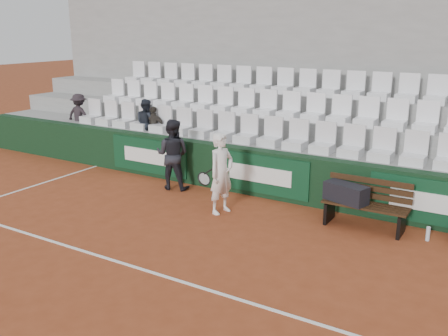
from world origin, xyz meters
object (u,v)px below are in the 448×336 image
at_px(bench_left, 364,216).
at_px(spectator_c, 146,105).
at_px(spectator_a, 78,99).
at_px(ball_kid, 172,154).
at_px(sports_bag_left, 346,193).
at_px(water_bottle_near, 328,209).
at_px(water_bottle_far, 428,234).
at_px(tennis_player, 221,173).
at_px(spectator_b, 154,109).

bearing_deg(bench_left, spectator_c, 168.77).
bearing_deg(spectator_c, spectator_a, 23.11).
bearing_deg(ball_kid, sports_bag_left, 162.59).
bearing_deg(water_bottle_near, water_bottle_far, -9.57).
distance_m(sports_bag_left, tennis_player, 2.35).
height_order(spectator_a, spectator_c, spectator_c).
bearing_deg(spectator_c, water_bottle_far, -166.38).
xyz_separation_m(water_bottle_near, spectator_c, (-5.17, 0.86, 1.50)).
bearing_deg(water_bottle_far, sports_bag_left, -178.07).
distance_m(bench_left, ball_kid, 4.37).
bearing_deg(spectator_c, spectator_b, -156.89).
distance_m(water_bottle_near, spectator_c, 5.45).
bearing_deg(bench_left, water_bottle_far, 0.23).
xyz_separation_m(bench_left, spectator_b, (-5.71, 1.18, 1.30)).
relative_size(bench_left, ball_kid, 0.95).
distance_m(tennis_player, spectator_a, 6.06).
relative_size(spectator_a, spectator_b, 1.14).
xyz_separation_m(tennis_player, spectator_c, (-3.33, 1.82, 0.82)).
xyz_separation_m(bench_left, sports_bag_left, (-0.35, -0.04, 0.39)).
relative_size(water_bottle_far, spectator_b, 0.24).
relative_size(bench_left, spectator_a, 1.26).
xyz_separation_m(water_bottle_near, water_bottle_far, (1.87, -0.32, 0.01)).
xyz_separation_m(bench_left, tennis_player, (-2.62, -0.64, 0.57)).
bearing_deg(water_bottle_far, bench_left, -179.77).
xyz_separation_m(spectator_b, spectator_c, (-0.24, 0.00, 0.09)).
relative_size(sports_bag_left, ball_kid, 0.50).
bearing_deg(spectator_a, water_bottle_near, 165.41).
height_order(water_bottle_far, ball_kid, ball_kid).
relative_size(bench_left, water_bottle_near, 6.76).
relative_size(ball_kid, spectator_a, 1.32).
xyz_separation_m(sports_bag_left, water_bottle_far, (1.44, 0.05, -0.49)).
relative_size(water_bottle_near, spectator_b, 0.21).
bearing_deg(sports_bag_left, tennis_player, -165.22).
bearing_deg(water_bottle_near, spectator_c, 170.54).
height_order(tennis_player, ball_kid, tennis_player).
bearing_deg(bench_left, spectator_b, 168.31).
distance_m(water_bottle_near, spectator_a, 7.75).
relative_size(sports_bag_left, spectator_a, 0.66).
height_order(sports_bag_left, spectator_b, spectator_b).
relative_size(spectator_b, spectator_c, 0.86).
height_order(bench_left, sports_bag_left, sports_bag_left).
bearing_deg(water_bottle_near, bench_left, -22.23).
xyz_separation_m(spectator_a, spectator_c, (2.39, 0.00, 0.01)).
distance_m(sports_bag_left, water_bottle_far, 1.52).
bearing_deg(tennis_player, water_bottle_far, 9.90).
bearing_deg(water_bottle_far, spectator_b, 170.18).
height_order(water_bottle_near, spectator_a, spectator_a).
distance_m(sports_bag_left, water_bottle_near, 0.76).
bearing_deg(water_bottle_near, ball_kid, -176.20).
bearing_deg(spectator_b, spectator_c, -11.05).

